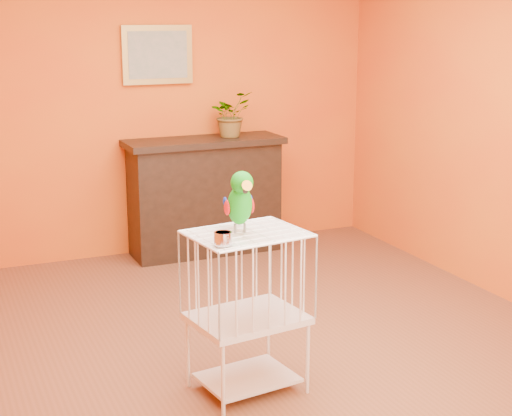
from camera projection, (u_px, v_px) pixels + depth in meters
name	position (u px, v px, depth m)	size (l,w,h in m)	color
ground	(261.00, 340.00, 5.16)	(4.50, 4.50, 0.00)	brown
room_shell	(261.00, 99.00, 4.78)	(4.50, 4.50, 4.50)	#D06113
console_cabinet	(205.00, 196.00, 6.96)	(1.39, 0.50, 1.03)	black
potted_plant	(230.00, 119.00, 6.92)	(0.36, 0.40, 0.31)	#26722D
framed_picture	(157.00, 55.00, 6.72)	(0.62, 0.04, 0.50)	#A7863B
birdcage	(247.00, 310.00, 4.37)	(0.66, 0.54, 0.93)	silver
feed_cup	(223.00, 238.00, 4.02)	(0.10, 0.10, 0.07)	silver
parrot	(240.00, 201.00, 4.23)	(0.17, 0.31, 0.35)	#59544C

